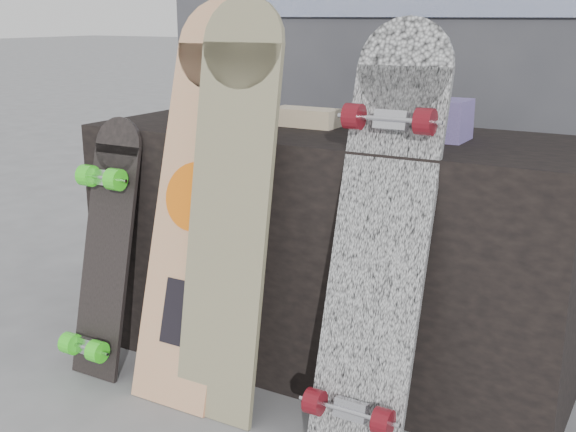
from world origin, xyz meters
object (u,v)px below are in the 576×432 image
Objects in this scene: vendor_table at (330,250)px; skateboard_dark at (104,247)px; longboard_geisha at (197,191)px; longboard_celtic at (230,199)px; longboard_cascadia at (381,232)px.

vendor_table is 0.75m from skateboard_dark.
longboard_geisha is 1.44× the size of skateboard_dark.
longboard_celtic is 0.54m from skateboard_dark.
longboard_cascadia is at bearing 3.97° from skateboard_dark.
vendor_table is 1.38× the size of longboard_cascadia.
longboard_geisha is at bearing 161.04° from longboard_celtic.
longboard_geisha is 0.17m from longboard_celtic.
longboard_celtic reaches higher than vendor_table.
skateboard_dark reaches higher than vendor_table.
longboard_celtic reaches higher than longboard_cascadia.
vendor_table is 1.32× the size of longboard_geisha.
longboard_geisha is 0.40m from skateboard_dark.
longboard_celtic reaches higher than longboard_geisha.
longboard_cascadia is (0.45, 0.05, -0.04)m from longboard_celtic.
longboard_celtic is at bearing -18.96° from longboard_geisha.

